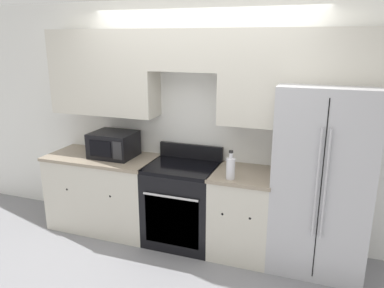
% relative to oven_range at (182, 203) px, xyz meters
% --- Properties ---
extents(ground_plane, '(12.00, 12.00, 0.00)m').
position_rel_oven_range_xyz_m(ground_plane, '(0.11, -0.31, -0.45)').
color(ground_plane, gray).
extents(wall_back, '(8.00, 0.39, 2.60)m').
position_rel_oven_range_xyz_m(wall_back, '(0.12, 0.27, 1.09)').
color(wall_back, white).
rests_on(wall_back, ground_plane).
extents(lower_cabinets_left, '(1.27, 0.64, 0.89)m').
position_rel_oven_range_xyz_m(lower_cabinets_left, '(-1.00, -0.00, -0.00)').
color(lower_cabinets_left, beige).
rests_on(lower_cabinets_left, ground_plane).
extents(lower_cabinets_right, '(0.63, 0.64, 0.89)m').
position_rel_oven_range_xyz_m(lower_cabinets_right, '(0.67, -0.00, -0.00)').
color(lower_cabinets_right, beige).
rests_on(lower_cabinets_right, ground_plane).
extents(oven_range, '(0.74, 0.65, 1.05)m').
position_rel_oven_range_xyz_m(oven_range, '(0.00, 0.00, 0.00)').
color(oven_range, black).
rests_on(oven_range, ground_plane).
extents(refrigerator, '(0.87, 0.78, 1.80)m').
position_rel_oven_range_xyz_m(refrigerator, '(1.41, 0.06, 0.45)').
color(refrigerator, '#B7B7BC').
rests_on(refrigerator, ground_plane).
extents(microwave, '(0.48, 0.42, 0.28)m').
position_rel_oven_range_xyz_m(microwave, '(-0.85, 0.04, 0.58)').
color(microwave, black).
rests_on(microwave, lower_cabinets_left).
extents(bottle, '(0.09, 0.09, 0.28)m').
position_rel_oven_range_xyz_m(bottle, '(0.58, -0.20, 0.55)').
color(bottle, silver).
rests_on(bottle, lower_cabinets_right).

